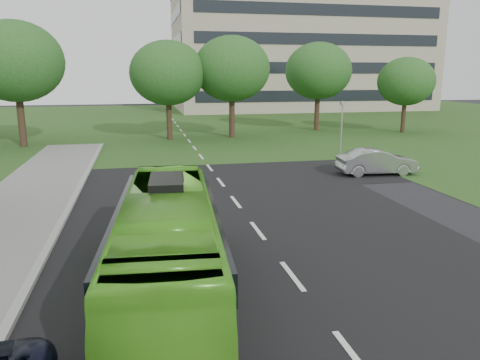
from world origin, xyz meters
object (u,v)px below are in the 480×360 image
(office_building, at_px, (299,31))
(sedan, at_px, (377,162))
(tree_park_b, at_px, (168,73))
(tree_park_e, at_px, (406,82))
(tree_park_a, at_px, (15,62))
(bus, at_px, (168,247))
(tree_park_c, at_px, (232,69))
(tree_park_d, at_px, (318,71))
(camera_pole, at_px, (342,120))

(office_building, distance_m, sedan, 54.66)
(tree_park_b, xyz_separation_m, tree_park_e, (22.62, 0.38, -0.78))
(office_building, bearing_deg, tree_park_a, -133.97)
(office_building, distance_m, bus, 70.20)
(office_building, bearing_deg, sedan, -104.05)
(tree_park_c, bearing_deg, tree_park_a, -173.42)
(tree_park_b, distance_m, sedan, 20.73)
(tree_park_c, height_order, tree_park_d, tree_park_c)
(tree_park_b, xyz_separation_m, sedan, (10.54, -17.16, -4.94))
(tree_park_c, relative_size, tree_park_d, 1.02)
(tree_park_c, relative_size, tree_park_e, 1.24)
(tree_park_c, relative_size, bus, 0.91)
(tree_park_c, bearing_deg, tree_park_b, -177.10)
(office_building, height_order, bus, office_building)
(tree_park_b, bearing_deg, camera_pole, -40.87)
(bus, distance_m, camera_pole, 24.02)
(tree_park_b, height_order, tree_park_d, tree_park_d)
(tree_park_e, distance_m, camera_pole, 15.38)
(tree_park_d, relative_size, sedan, 1.96)
(tree_park_c, height_order, camera_pole, tree_park_c)
(office_building, relative_size, tree_park_b, 4.77)
(office_building, relative_size, camera_pole, 10.79)
(tree_park_b, relative_size, tree_park_e, 1.17)
(sedan, bearing_deg, tree_park_b, 35.68)
(tree_park_d, distance_m, tree_park_e, 8.41)
(camera_pole, bearing_deg, tree_park_c, 119.08)
(office_building, bearing_deg, tree_park_e, -91.47)
(tree_park_a, xyz_separation_m, camera_pole, (23.07, -8.29, -4.11))
(tree_park_e, bearing_deg, sedan, -124.56)
(tree_park_e, bearing_deg, bus, -129.07)
(tree_park_d, bearing_deg, tree_park_c, -159.05)
(sedan, bearing_deg, tree_park_d, -7.98)
(tree_park_d, bearing_deg, tree_park_e, -25.00)
(bus, bearing_deg, office_building, 72.68)
(bus, distance_m, sedan, 17.80)
(tree_park_a, relative_size, tree_park_c, 1.08)
(tree_park_e, bearing_deg, office_building, 88.53)
(tree_park_a, height_order, sedan, tree_park_a)
(tree_park_d, height_order, camera_pole, tree_park_d)
(camera_pole, bearing_deg, tree_park_b, 138.12)
(tree_park_d, bearing_deg, office_building, 74.63)
(bus, bearing_deg, tree_park_d, 67.50)
(tree_park_d, bearing_deg, tree_park_a, -168.11)
(tree_park_a, relative_size, bus, 0.99)
(office_building, relative_size, tree_park_e, 5.57)
(tree_park_d, bearing_deg, tree_park_b, -165.45)
(tree_park_a, height_order, tree_park_b, tree_park_a)
(tree_park_d, distance_m, camera_pole, 14.75)
(tree_park_a, relative_size, tree_park_e, 1.33)
(office_building, height_order, tree_park_e, office_building)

